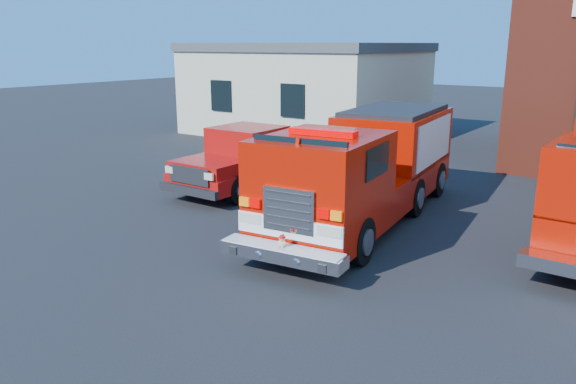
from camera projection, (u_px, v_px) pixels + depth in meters
The scene contains 4 objects.
ground at pixel (318, 235), 13.02m from camera, with size 100.00×100.00×0.00m, color black.
side_building at pixel (306, 88), 27.74m from camera, with size 10.20×8.20×4.35m.
fire_engine at pixel (367, 167), 13.87m from camera, with size 3.35×8.77×2.63m.
pickup_truck at pixel (254, 158), 17.33m from camera, with size 2.09×5.78×1.89m.
Camera 1 is at (6.58, -10.45, 4.30)m, focal length 35.00 mm.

